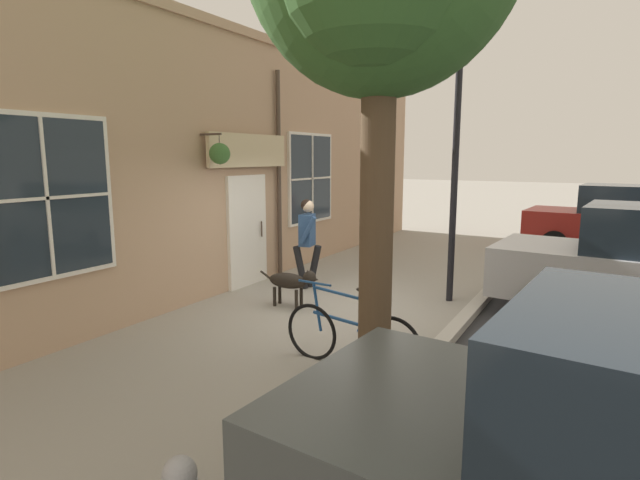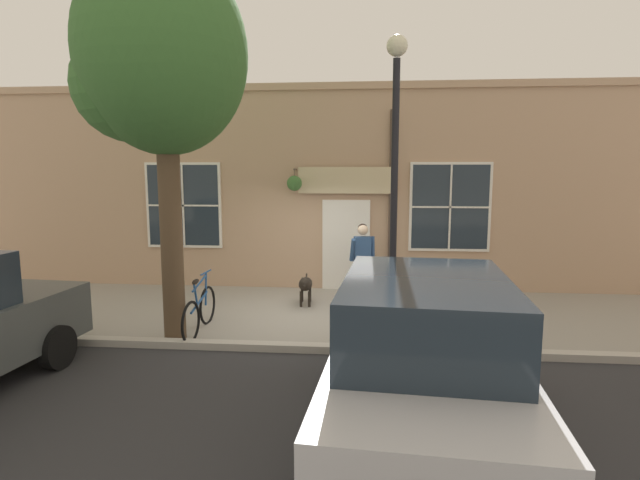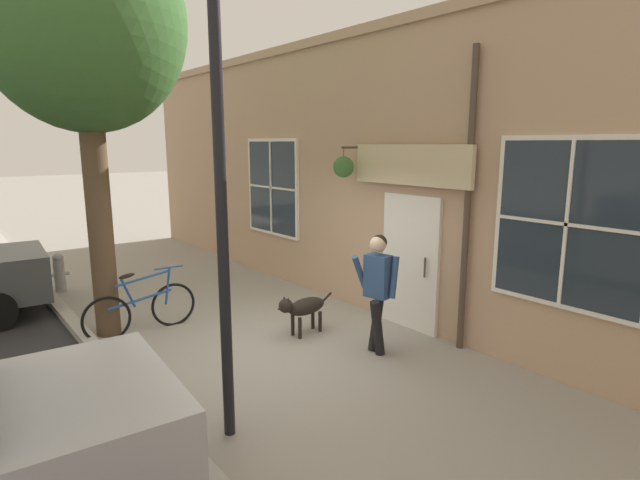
% 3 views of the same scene
% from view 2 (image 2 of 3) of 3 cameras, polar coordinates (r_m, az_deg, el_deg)
% --- Properties ---
extents(ground_plane, '(90.00, 90.00, 0.00)m').
position_cam_2_polar(ground_plane, '(9.79, -1.44, -8.49)').
color(ground_plane, gray).
extents(storefront_facade, '(0.95, 18.00, 4.73)m').
position_cam_2_polar(storefront_facade, '(11.72, -0.13, 5.99)').
color(storefront_facade, tan).
rests_on(storefront_facade, ground_plane).
extents(pedestrian_walking, '(0.56, 0.55, 1.67)m').
position_cam_2_polar(pedestrian_walking, '(10.54, 4.87, -1.74)').
color(pedestrian_walking, black).
rests_on(pedestrian_walking, ground_plane).
extents(dog_on_leash, '(1.09, 0.33, 0.67)m').
position_cam_2_polar(dog_on_leash, '(10.33, -1.68, -5.12)').
color(dog_on_leash, black).
rests_on(dog_on_leash, ground_plane).
extents(street_tree_by_curb, '(2.83, 2.62, 6.11)m').
position_cam_2_polar(street_tree_by_curb, '(8.46, -18.04, 18.83)').
color(street_tree_by_curb, brown).
rests_on(street_tree_by_curb, ground_plane).
extents(leaning_bicycle, '(1.74, 0.14, 1.00)m').
position_cam_2_polar(leaning_bicycle, '(8.91, -13.59, -7.84)').
color(leaning_bicycle, black).
rests_on(leaning_bicycle, ground_plane).
extents(parked_car_mid_block, '(4.42, 2.19, 1.75)m').
position_cam_2_polar(parked_car_mid_block, '(5.30, 11.73, -13.12)').
color(parked_car_mid_block, '#B7B7BC').
rests_on(parked_car_mid_block, ground_plane).
extents(street_lamp, '(0.32, 0.32, 4.78)m').
position_cam_2_polar(street_lamp, '(7.86, 8.57, 10.48)').
color(street_lamp, black).
rests_on(street_lamp, ground_plane).
extents(fire_hydrant, '(0.34, 0.20, 0.77)m').
position_cam_2_polar(fire_hydrant, '(9.97, -32.32, -7.07)').
color(fire_hydrant, '#99999E').
rests_on(fire_hydrant, ground_plane).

